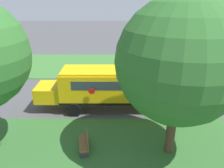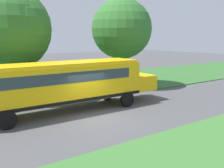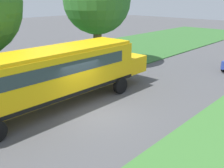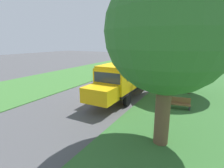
# 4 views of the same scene
# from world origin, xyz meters

# --- Properties ---
(ground_plane) EXTENTS (120.00, 120.00, 0.00)m
(ground_plane) POSITION_xyz_m (0.00, 0.00, 0.00)
(ground_plane) COLOR #4C4C4F
(grass_far_side) EXTENTS (10.00, 80.00, 0.07)m
(grass_far_side) POSITION_xyz_m (9.00, 0.00, 0.04)
(grass_far_side) COLOR #3D7533
(grass_far_side) RESTS_ON ground
(school_bus) EXTENTS (2.84, 12.42, 3.16)m
(school_bus) POSITION_xyz_m (-2.24, -0.77, 1.92)
(school_bus) COLOR yellow
(school_bus) RESTS_ON ground
(oak_tree_beside_bus) EXTENTS (6.12, 6.12, 8.33)m
(oak_tree_beside_bus) POSITION_xyz_m (-7.22, -2.59, 5.31)
(oak_tree_beside_bus) COLOR #4C3826
(oak_tree_beside_bus) RESTS_ON ground
(park_bench) EXTENTS (1.66, 0.76, 0.92)m
(park_bench) POSITION_xyz_m (-7.24, 1.96, 0.47)
(park_bench) COLOR brown
(park_bench) RESTS_ON ground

